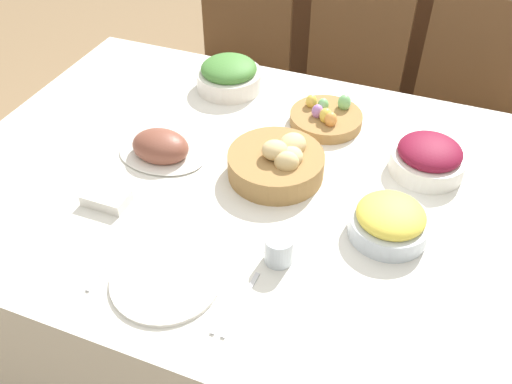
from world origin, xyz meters
The scene contains 18 objects.
ground_plane centered at (0.00, 0.00, 0.00)m, with size 12.00×12.00×0.00m, color #937551.
dining_table centered at (0.00, 0.00, 0.36)m, with size 1.73×1.17×0.73m.
chair_far_right centered at (0.48, 0.93, 0.48)m, with size 0.45×0.45×0.90m.
chair_far_center centered at (0.00, 0.93, 0.48)m, with size 0.46×0.46×0.90m.
chair_far_left centered at (-0.49, 0.93, 0.48)m, with size 0.43×0.43×0.90m.
sideboard centered at (0.16, 1.78, 0.48)m, with size 1.19×0.44×0.97m.
bread_basket centered at (0.02, 0.04, 0.77)m, with size 0.26×0.26×0.11m.
egg_basket centered at (0.07, 0.32, 0.75)m, with size 0.22×0.22×0.08m.
ham_platter centered at (-0.32, 0.00, 0.75)m, with size 0.25×0.18×0.09m.
pineapple_bowl centered at (0.34, -0.07, 0.77)m, with size 0.19×0.19×0.09m.
beet_salad_bowl centered at (0.39, 0.20, 0.77)m, with size 0.20×0.20×0.10m.
green_salad_bowl centered at (-0.28, 0.41, 0.78)m, with size 0.22×0.22×0.11m.
dinner_plate centered at (-0.09, -0.39, 0.73)m, with size 0.25×0.25×0.01m.
fork centered at (-0.24, -0.39, 0.73)m, with size 0.02×0.18×0.00m.
knife centered at (0.06, -0.39, 0.73)m, with size 0.02×0.18×0.00m.
spoon centered at (0.09, -0.39, 0.73)m, with size 0.02×0.18×0.00m.
drinking_cup centered at (0.12, -0.25, 0.76)m, with size 0.07×0.07×0.07m.
butter_dish centered at (-0.35, -0.22, 0.74)m, with size 0.12×0.07×0.03m.
Camera 1 is at (0.37, -1.03, 1.68)m, focal length 38.00 mm.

